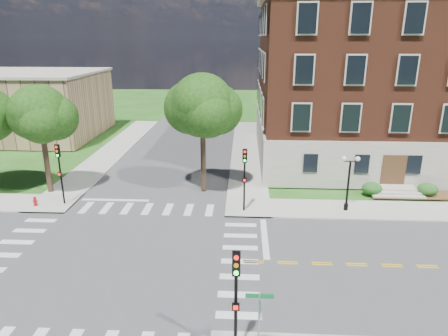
{
  "coord_description": "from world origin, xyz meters",
  "views": [
    {
      "loc": [
        7.31,
        -20.6,
        12.58
      ],
      "look_at": [
        5.87,
        7.88,
        3.2
      ],
      "focal_mm": 32.0,
      "sensor_mm": 36.0,
      "label": 1
    }
  ],
  "objects_px": {
    "traffic_signal_ne": "(245,172)",
    "traffic_signal_se": "(236,292)",
    "street_sign_pole": "(259,314)",
    "fire_hydrant": "(35,202)",
    "traffic_signal_nw": "(60,166)",
    "twin_lamp_west": "(349,180)"
  },
  "relations": [
    {
      "from": "street_sign_pole",
      "to": "fire_hydrant",
      "type": "bearing_deg",
      "value": 138.82
    },
    {
      "from": "fire_hydrant",
      "to": "traffic_signal_ne",
      "type": "bearing_deg",
      "value": -0.21
    },
    {
      "from": "twin_lamp_west",
      "to": "street_sign_pole",
      "type": "distance_m",
      "value": 16.69
    },
    {
      "from": "traffic_signal_se",
      "to": "traffic_signal_ne",
      "type": "distance_m",
      "value": 14.48
    },
    {
      "from": "street_sign_pole",
      "to": "twin_lamp_west",
      "type": "bearing_deg",
      "value": 64.84
    },
    {
      "from": "traffic_signal_nw",
      "to": "traffic_signal_ne",
      "type": "bearing_deg",
      "value": -2.43
    },
    {
      "from": "traffic_signal_se",
      "to": "traffic_signal_nw",
      "type": "relative_size",
      "value": 1.0
    },
    {
      "from": "traffic_signal_nw",
      "to": "street_sign_pole",
      "type": "bearing_deg",
      "value": -45.92
    },
    {
      "from": "traffic_signal_nw",
      "to": "street_sign_pole",
      "type": "relative_size",
      "value": 1.55
    },
    {
      "from": "traffic_signal_nw",
      "to": "fire_hydrant",
      "type": "relative_size",
      "value": 6.4
    },
    {
      "from": "traffic_signal_ne",
      "to": "street_sign_pole",
      "type": "distance_m",
      "value": 14.66
    },
    {
      "from": "traffic_signal_ne",
      "to": "twin_lamp_west",
      "type": "distance_m",
      "value": 7.75
    },
    {
      "from": "traffic_signal_ne",
      "to": "fire_hydrant",
      "type": "relative_size",
      "value": 6.4
    },
    {
      "from": "traffic_signal_nw",
      "to": "twin_lamp_west",
      "type": "relative_size",
      "value": 1.13
    },
    {
      "from": "street_sign_pole",
      "to": "traffic_signal_ne",
      "type": "bearing_deg",
      "value": 92.41
    },
    {
      "from": "traffic_signal_se",
      "to": "fire_hydrant",
      "type": "bearing_deg",
      "value": 137.48
    },
    {
      "from": "traffic_signal_se",
      "to": "twin_lamp_west",
      "type": "height_order",
      "value": "traffic_signal_se"
    },
    {
      "from": "traffic_signal_ne",
      "to": "traffic_signal_se",
      "type": "bearing_deg",
      "value": -91.22
    },
    {
      "from": "traffic_signal_nw",
      "to": "fire_hydrant",
      "type": "bearing_deg",
      "value": -165.16
    },
    {
      "from": "traffic_signal_ne",
      "to": "street_sign_pole",
      "type": "bearing_deg",
      "value": -87.59
    },
    {
      "from": "fire_hydrant",
      "to": "traffic_signal_se",
      "type": "bearing_deg",
      "value": -42.52
    },
    {
      "from": "twin_lamp_west",
      "to": "street_sign_pole",
      "type": "xyz_separation_m",
      "value": [
        -7.09,
        -15.1,
        -0.21
      ]
    }
  ]
}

